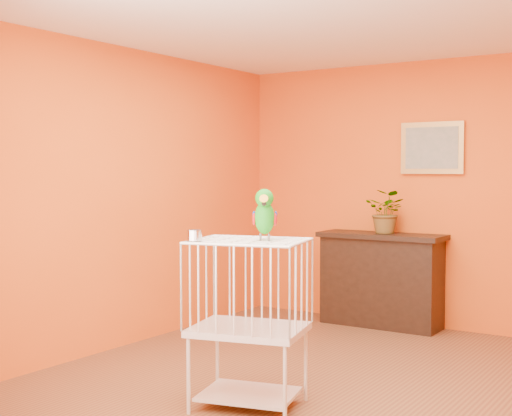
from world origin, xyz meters
The scene contains 8 objects.
ground centered at (0.00, 0.00, 0.00)m, with size 4.50×4.50×0.00m, color brown.
room_shell centered at (0.00, 0.00, 1.58)m, with size 4.50×4.50×4.50m.
console_cabinet centered at (-0.44, 2.03, 0.46)m, with size 1.24×0.44×0.92m.
potted_plant centered at (-0.38, 2.02, 1.08)m, with size 0.39×0.43×0.33m, color #26722D.
framed_picture centered at (0.00, 2.22, 1.75)m, with size 0.62×0.04×0.50m.
birdcage centered at (-0.18, -0.69, 0.56)m, with size 0.81×0.70×1.09m.
feed_cup centered at (-0.43, -0.94, 1.12)m, with size 0.10×0.10×0.07m, color silver.
parrot centered at (-0.08, -0.65, 1.26)m, with size 0.21×0.29×0.33m.
Camera 1 is at (2.34, -4.47, 1.53)m, focal length 50.00 mm.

